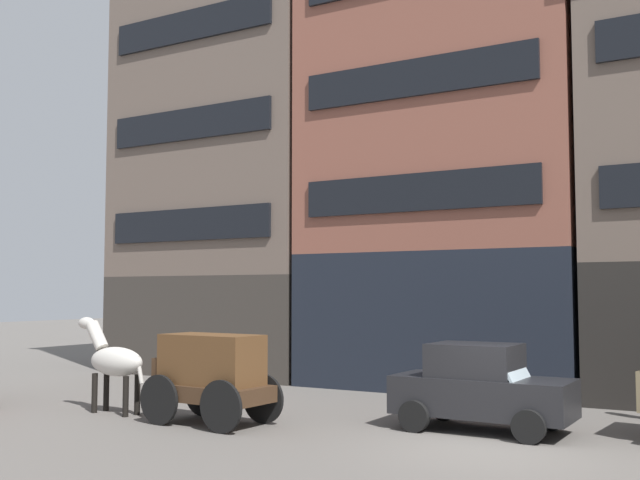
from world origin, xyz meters
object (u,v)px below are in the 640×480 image
at_px(cargo_wagon, 210,372).
at_px(sedan_light, 481,387).
at_px(draft_horse, 114,360).
at_px(fire_hydrant_curbside, 449,390).

bearing_deg(cargo_wagon, sedan_light, 21.63).
height_order(cargo_wagon, draft_horse, draft_horse).
relative_size(cargo_wagon, draft_horse, 1.27).
bearing_deg(fire_hydrant_curbside, cargo_wagon, -127.11).
bearing_deg(draft_horse, sedan_light, 14.46).
bearing_deg(draft_horse, cargo_wagon, -0.06).
bearing_deg(sedan_light, fire_hydrant_curbside, 121.73).
distance_m(sedan_light, fire_hydrant_curbside, 3.33).
bearing_deg(draft_horse, fire_hydrant_curbside, 36.55).
distance_m(cargo_wagon, sedan_light, 5.93).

